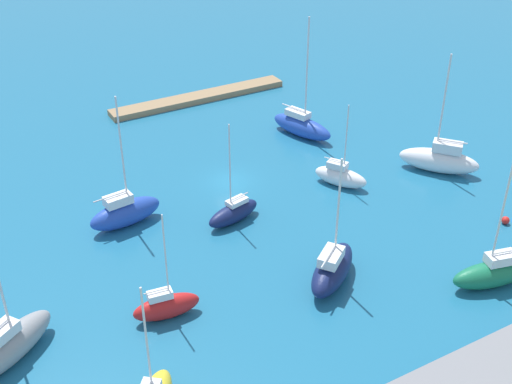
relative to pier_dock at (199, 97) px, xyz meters
name	(u,v)px	position (x,y,z in m)	size (l,w,h in m)	color
water	(230,182)	(5.73, 19.21, -0.35)	(160.00, 160.00, 0.00)	#1E668C
pier_dock	(199,97)	(0.00, 0.00, 0.00)	(22.10, 2.43, 0.69)	#997A56
sailboat_navy_east_end	(233,212)	(8.62, 25.41, 0.58)	(5.54, 2.85, 9.40)	#141E4C
sailboat_white_west_end	(439,159)	(-13.02, 27.40, 0.99)	(6.69, 7.36, 11.94)	white
sailboat_blue_by_breakwater	(125,212)	(16.93, 21.31, 0.95)	(6.68, 2.89, 11.83)	#2347B2
sailboat_green_far_south	(492,273)	(-4.27, 42.63, 0.83)	(6.72, 3.42, 12.24)	#19724C
sailboat_red_near_pier	(166,306)	(18.46, 33.94, 0.68)	(4.96, 2.02, 8.63)	red
sailboat_gray_along_channel	(10,345)	(28.91, 32.75, 0.95)	(7.17, 5.75, 12.95)	gray
sailboat_navy_mid_basin	(332,268)	(5.98, 36.42, 0.94)	(6.76, 5.81, 10.49)	#141E4C
sailboat_white_lone_north	(340,176)	(-3.05, 24.87, 0.65)	(4.18, 5.33, 8.30)	white
sailboat_blue_far_north	(302,125)	(-5.57, 14.18, 0.87)	(4.49, 7.77, 13.11)	#2347B2
mooring_buoy_red	(505,220)	(-11.67, 37.25, 0.00)	(0.70, 0.70, 0.70)	red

